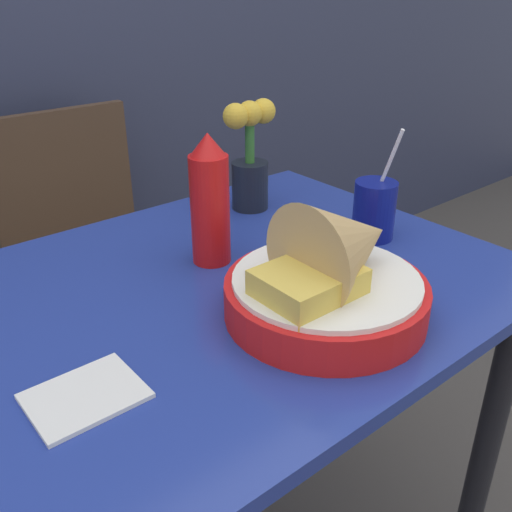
# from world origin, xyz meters

# --- Properties ---
(dining_table) EXTENTS (0.96, 0.73, 0.75)m
(dining_table) POSITION_xyz_m (0.00, 0.00, 0.63)
(dining_table) COLOR #233893
(dining_table) RESTS_ON ground_plane
(chair_far_window) EXTENTS (0.40, 0.40, 0.88)m
(chair_far_window) POSITION_xyz_m (0.08, 0.76, 0.52)
(chair_far_window) COLOR #473323
(chair_far_window) RESTS_ON ground_plane
(food_basket) EXTENTS (0.30, 0.30, 0.19)m
(food_basket) POSITION_xyz_m (0.07, -0.17, 0.82)
(food_basket) COLOR red
(food_basket) RESTS_ON dining_table
(ketchup_bottle) EXTENTS (0.07, 0.07, 0.23)m
(ketchup_bottle) POSITION_xyz_m (0.04, 0.08, 0.87)
(ketchup_bottle) COLOR red
(ketchup_bottle) RESTS_ON dining_table
(drink_cup) EXTENTS (0.08, 0.08, 0.22)m
(drink_cup) POSITION_xyz_m (0.33, -0.04, 0.81)
(drink_cup) COLOR navy
(drink_cup) RESTS_ON dining_table
(flower_vase) EXTENTS (0.12, 0.08, 0.23)m
(flower_vase) POSITION_xyz_m (0.25, 0.23, 0.87)
(flower_vase) COLOR black
(flower_vase) RESTS_ON dining_table
(napkin) EXTENTS (0.13, 0.10, 0.01)m
(napkin) POSITION_xyz_m (-0.29, -0.12, 0.76)
(napkin) COLOR white
(napkin) RESTS_ON dining_table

